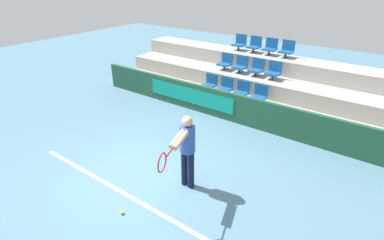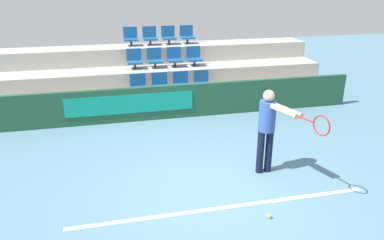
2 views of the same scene
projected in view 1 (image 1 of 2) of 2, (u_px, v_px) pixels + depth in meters
The scene contains 20 objects.
ground_plane at pixel (136, 177), 6.43m from camera, with size 30.00×30.00×0.00m, color slate.
court_baseline at pixel (118, 190), 6.05m from camera, with size 4.84×0.08×0.01m.
barrier_wall at pixel (221, 104), 8.84m from camera, with size 9.53×0.14×0.86m.
bleacher_tier_front at pixel (231, 104), 9.31m from camera, with size 9.13×0.94×0.48m.
bleacher_tier_middle at pixel (245, 89), 9.88m from camera, with size 9.13×0.94×0.96m.
bleacher_tier_back at pixel (258, 74), 10.46m from camera, with size 9.13×0.94×1.44m.
stadium_chair_0 at pixel (210, 83), 9.62m from camera, with size 0.41×0.39×0.54m.
stadium_chair_1 at pixel (225, 87), 9.32m from camera, with size 0.41×0.39×0.54m.
stadium_chair_2 at pixel (242, 91), 9.02m from camera, with size 0.41×0.39×0.54m.
stadium_chair_3 at pixel (259, 95), 8.72m from camera, with size 0.41×0.39×0.54m.
stadium_chair_4 at pixel (225, 62), 10.09m from camera, with size 0.41×0.39×0.54m.
stadium_chair_5 at pixel (241, 65), 9.79m from camera, with size 0.41×0.39×0.54m.
stadium_chair_6 at pixel (257, 68), 9.49m from camera, with size 0.41×0.39×0.54m.
stadium_chair_7 at pixel (274, 71), 9.19m from camera, with size 0.41×0.39×0.54m.
stadium_chair_8 at pixel (240, 43), 10.55m from camera, with size 0.41×0.39×0.54m.
stadium_chair_9 at pixel (254, 45), 10.25m from camera, with size 0.41×0.39×0.54m.
stadium_chair_10 at pixel (270, 47), 9.96m from camera, with size 0.41×0.39×0.54m.
stadium_chair_11 at pixel (287, 49), 9.66m from camera, with size 0.41×0.39×0.54m.
tennis_player at pixel (186, 147), 5.69m from camera, with size 0.56×1.43×1.58m.
tennis_ball at pixel (122, 213), 5.44m from camera, with size 0.07×0.07×0.07m.
Camera 1 is at (4.02, -3.50, 3.98)m, focal length 28.00 mm.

